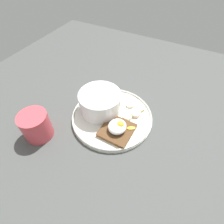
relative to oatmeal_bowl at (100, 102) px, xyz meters
The scene contains 10 objects.
ground_plane 7.22cm from the oatmeal_bowl, 98.90° to the right, with size 120.00×120.00×2.00cm, color #464846.
plate 5.98cm from the oatmeal_bowl, 98.90° to the right, with size 25.83×25.83×1.60cm.
oatmeal_bowl is the anchor object (origin of this frame).
toast_slice 10.72cm from the oatmeal_bowl, 121.47° to the right, with size 9.44×9.44×1.23cm.
poached_egg 10.46cm from the oatmeal_bowl, 120.70° to the right, with size 6.25×7.60×3.20cm.
banana_slice_front 10.49cm from the oatmeal_bowl, 51.65° to the right, with size 3.25×3.17×1.28cm.
banana_slice_left 11.98cm from the oatmeal_bowl, 73.73° to the right, with size 3.14×3.06×1.50cm.
banana_slice_back 9.83cm from the oatmeal_bowl, 83.53° to the right, with size 3.72×3.72×0.87cm.
banana_slice_right 13.68cm from the oatmeal_bowl, 61.44° to the right, with size 2.99×3.05×1.17cm.
coffee_mug 20.07cm from the oatmeal_bowl, 144.73° to the left, with size 8.14×8.14×8.40cm.
Camera 1 is at (-32.16, -16.96, 46.00)cm, focal length 28.00 mm.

